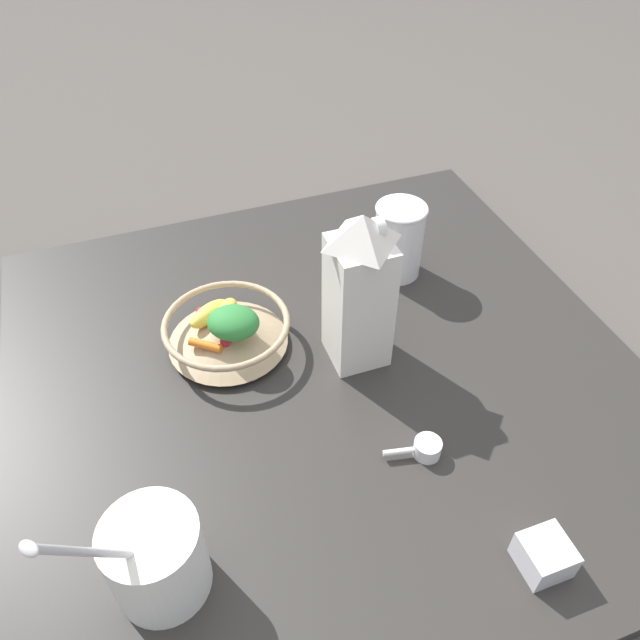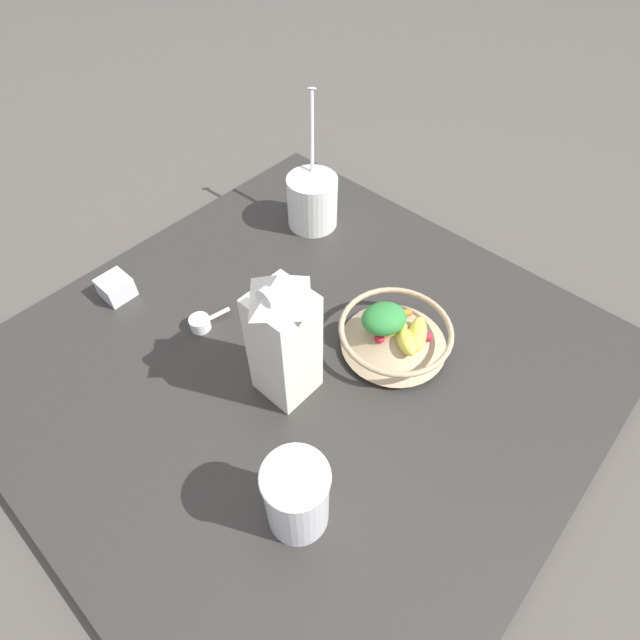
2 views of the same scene
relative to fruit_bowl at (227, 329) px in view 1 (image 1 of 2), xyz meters
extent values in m
plane|color=#4C4742|center=(-0.10, -0.12, -0.07)|extent=(6.00, 6.00, 0.00)
cube|color=#2D2B28|center=(-0.10, -0.12, -0.05)|extent=(0.92, 0.92, 0.03)
cylinder|color=tan|center=(0.00, 0.00, -0.03)|extent=(0.10, 0.10, 0.01)
cone|color=tan|center=(0.00, 0.00, -0.01)|extent=(0.18, 0.18, 0.04)
torus|color=tan|center=(0.00, 0.00, 0.01)|extent=(0.19, 0.19, 0.01)
ellipsoid|color=#EFD64C|center=(-0.01, 0.00, 0.01)|extent=(0.06, 0.07, 0.03)
ellipsoid|color=#EFD64C|center=(0.03, 0.02, 0.01)|extent=(0.06, 0.08, 0.03)
ellipsoid|color=#EFD64C|center=(0.03, -0.01, 0.01)|extent=(0.06, 0.06, 0.03)
cylinder|color=orange|center=(0.01, 0.01, 0.00)|extent=(0.05, 0.04, 0.02)
cylinder|color=orange|center=(-0.02, 0.04, 0.00)|extent=(0.04, 0.05, 0.01)
sphere|color=red|center=(-0.03, 0.01, 0.00)|extent=(0.02, 0.02, 0.02)
sphere|color=red|center=(-0.01, -0.03, 0.00)|extent=(0.02, 0.02, 0.02)
sphere|color=red|center=(0.05, 0.03, 0.00)|extent=(0.02, 0.02, 0.02)
sphere|color=red|center=(0.00, 0.00, 0.00)|extent=(0.02, 0.02, 0.02)
ellipsoid|color=#2D7F38|center=(-0.02, -0.01, 0.03)|extent=(0.09, 0.10, 0.04)
cube|color=silver|center=(-0.08, -0.18, 0.07)|extent=(0.08, 0.08, 0.21)
pyramid|color=silver|center=(-0.08, -0.18, 0.19)|extent=(0.08, 0.08, 0.05)
cylinder|color=white|center=(-0.08, -0.20, 0.19)|extent=(0.03, 0.01, 0.03)
cylinder|color=white|center=(-0.34, 0.16, 0.02)|extent=(0.11, 0.11, 0.11)
cylinder|color=white|center=(-0.34, 0.16, 0.07)|extent=(0.10, 0.10, 0.02)
cylinder|color=silver|center=(-0.37, 0.19, 0.12)|extent=(0.08, 0.08, 0.19)
ellipsoid|color=silver|center=(-0.40, 0.23, 0.21)|extent=(0.02, 0.02, 0.01)
cylinder|color=white|center=(0.08, -0.32, 0.03)|extent=(0.08, 0.08, 0.13)
torus|color=white|center=(0.08, -0.32, 0.09)|extent=(0.09, 0.09, 0.01)
cube|color=silver|center=(-0.46, -0.25, -0.02)|extent=(0.05, 0.05, 0.04)
cube|color=brown|center=(-0.46, -0.25, -0.02)|extent=(0.05, 0.05, 0.02)
cylinder|color=white|center=(-0.28, -0.20, -0.02)|extent=(0.04, 0.04, 0.02)
cylinder|color=white|center=(-0.27, -0.16, -0.02)|extent=(0.02, 0.04, 0.01)
camera|label=1|loc=(-0.68, 0.10, 0.66)|focal=35.00mm
camera|label=2|loc=(0.26, -0.48, 0.66)|focal=28.00mm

